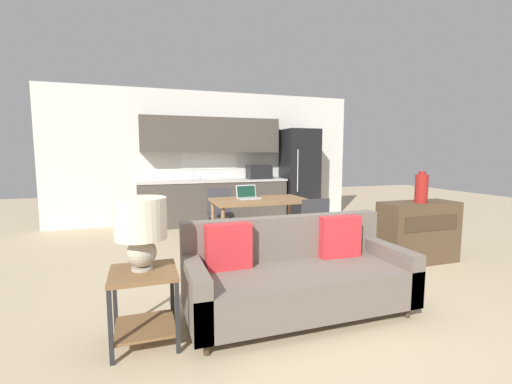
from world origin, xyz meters
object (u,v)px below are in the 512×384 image
Objects in this scene: dining_chair_near_right at (310,225)px; vase at (421,188)px; credenza at (418,232)px; dining_table at (260,204)px; side_table at (144,294)px; laptop at (248,195)px; refrigerator at (299,174)px; dining_chair_far_left at (220,211)px; couch at (296,276)px; table_lamp at (141,225)px.

vase is at bearing 154.88° from dining_chair_near_right.
dining_table is at bearing 145.19° from credenza.
dining_table is 1.64× the size of dining_chair_near_right.
side_table is 1.65× the size of laptop.
credenza is (0.16, -3.27, -0.57)m from refrigerator.
refrigerator is 2.47m from dining_chair_far_left.
couch is at bearing -160.16° from vase.
laptop is (1.52, 2.28, 0.43)m from side_table.
laptop is (0.29, -0.63, 0.32)m from dining_chair_far_left.
credenza is 1.42m from dining_chair_near_right.
refrigerator is 3.32m from credenza.
couch is 1.42m from table_lamp.
dining_table is (-1.63, -2.03, -0.29)m from refrigerator.
refrigerator is at bearing 92.31° from vase.
couch is at bearing -116.04° from refrigerator.
refrigerator is 5.35m from side_table.
refrigerator reaches higher than table_lamp.
credenza reaches higher than dining_table.
couch is at bearing -159.38° from credenza.
side_table is at bearing -128.25° from refrigerator.
table_lamp reaches higher than couch.
dining_chair_far_left is (-0.44, 0.76, -0.20)m from dining_table.
dining_table is 2.70m from table_lamp.
table_lamp is (-0.01, 0.04, 0.52)m from side_table.
couch is 5.78× the size of laptop.
table_lamp is at bearing -165.92° from credenza.
dining_chair_far_left is at bearing 110.02° from laptop.
side_table is at bearing 29.95° from dining_chair_near_right.
dining_chair_far_left is at bearing -148.42° from refrigerator.
vase is at bearing 13.52° from table_lamp.
table_lamp reaches higher than side_table.
dining_chair_far_left is 1.76m from dining_chair_near_right.
dining_chair_near_right reaches higher than dining_table.
refrigerator is at bearing 92.75° from credenza.
credenza is 2.40m from laptop.
credenza is (3.45, 0.87, -0.50)m from table_lamp.
laptop is (0.22, 2.18, 0.47)m from couch.
vase is (0.13, -3.31, 0.01)m from refrigerator.
dining_chair_near_right is at bearing 33.31° from side_table.
side_table is at bearing -165.29° from credenza.
dining_chair_far_left is at bearing 91.45° from couch.
table_lamp reaches higher than credenza.
dining_chair_far_left is 0.76m from laptop.
couch is 1.53m from dining_chair_near_right.
dining_chair_far_left reaches higher than couch.
couch reaches higher than side_table.
vase is at bearing -36.06° from dining_table.
dining_table is at bearing 51.63° from table_lamp.
dining_table is 0.90m from dining_chair_near_right.
dining_chair_far_left is (-2.20, 2.04, -0.50)m from vase.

